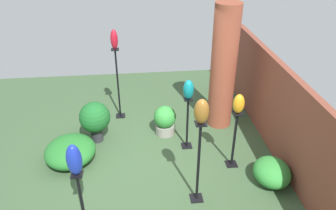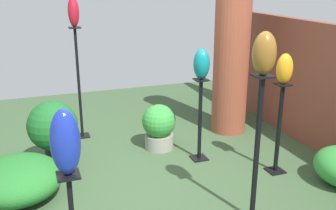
% 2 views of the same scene
% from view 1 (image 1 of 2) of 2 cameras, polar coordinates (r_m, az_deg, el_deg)
% --- Properties ---
extents(ground_plane, '(8.00, 8.00, 0.00)m').
position_cam_1_polar(ground_plane, '(6.15, -2.67, -9.73)').
color(ground_plane, '#385133').
extents(brick_wall_back, '(5.60, 0.12, 1.69)m').
position_cam_1_polar(brick_wall_back, '(6.19, 19.22, -1.68)').
color(brick_wall_back, brown).
rests_on(brick_wall_back, ground).
extents(brick_pillar, '(0.51, 0.51, 2.59)m').
position_cam_1_polar(brick_pillar, '(6.68, 9.60, 6.34)').
color(brick_pillar, brown).
rests_on(brick_pillar, ground).
extents(pedestal_amber, '(0.20, 0.20, 1.10)m').
position_cam_1_polar(pedestal_amber, '(5.88, 11.42, -6.34)').
color(pedestal_amber, black).
rests_on(pedestal_amber, ground).
extents(pedestal_bronze, '(0.20, 0.20, 1.44)m').
position_cam_1_polar(pedestal_bronze, '(5.02, 5.29, -10.59)').
color(pedestal_bronze, black).
rests_on(pedestal_bronze, ground).
extents(pedestal_ruby, '(0.20, 0.20, 1.60)m').
position_cam_1_polar(pedestal_ruby, '(7.15, -8.67, 3.16)').
color(pedestal_ruby, black).
rests_on(pedestal_ruby, ground).
extents(pedestal_cobalt, '(0.20, 0.20, 0.95)m').
position_cam_1_polar(pedestal_cobalt, '(4.97, -14.77, -16.01)').
color(pedestal_cobalt, black).
rests_on(pedestal_cobalt, ground).
extents(pedestal_teal, '(0.20, 0.20, 1.06)m').
position_cam_1_polar(pedestal_teal, '(6.23, 3.37, -3.59)').
color(pedestal_teal, black).
rests_on(pedestal_teal, ground).
extents(art_vase_amber, '(0.17, 0.19, 0.35)m').
position_cam_1_polar(art_vase_amber, '(5.47, 12.21, 0.20)').
color(art_vase_amber, orange).
rests_on(art_vase_amber, pedestal_amber).
extents(art_vase_bronze, '(0.19, 0.21, 0.38)m').
position_cam_1_polar(art_vase_bronze, '(4.46, 5.86, -1.14)').
color(art_vase_bronze, brown).
rests_on(art_vase_bronze, pedestal_bronze).
extents(art_vase_ruby, '(0.15, 0.15, 0.41)m').
position_cam_1_polar(art_vase_ruby, '(6.75, -9.36, 11.22)').
color(art_vase_ruby, maroon).
rests_on(art_vase_ruby, pedestal_ruby).
extents(art_vase_cobalt, '(0.19, 0.21, 0.48)m').
position_cam_1_polar(art_vase_cobalt, '(4.47, -16.02, -9.18)').
color(art_vase_cobalt, '#192D9E').
rests_on(art_vase_cobalt, pedestal_cobalt).
extents(art_vase_teal, '(0.22, 0.20, 0.37)m').
position_cam_1_polar(art_vase_teal, '(5.85, 3.59, 2.69)').
color(art_vase_teal, '#0F727A').
rests_on(art_vase_teal, pedestal_teal).
extents(potted_plant_front_left, '(0.60, 0.60, 0.85)m').
position_cam_1_polar(potted_plant_front_left, '(6.54, -12.62, -2.28)').
color(potted_plant_front_left, '#2D2D33').
rests_on(potted_plant_front_left, ground).
extents(potted_plant_back_center, '(0.46, 0.46, 0.62)m').
position_cam_1_polar(potted_plant_back_center, '(6.69, -0.54, -2.61)').
color(potted_plant_back_center, gray).
rests_on(potted_plant_back_center, ground).
extents(foliage_bed_west, '(0.69, 0.61, 0.43)m').
position_cam_1_polar(foliage_bed_west, '(5.85, 17.63, -11.07)').
color(foliage_bed_west, '#338C38').
rests_on(foliage_bed_west, ground).
extents(foliage_bed_center, '(0.97, 0.92, 0.43)m').
position_cam_1_polar(foliage_bed_center, '(6.29, -16.65, -7.68)').
color(foliage_bed_center, '#236B28').
rests_on(foliage_bed_center, ground).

